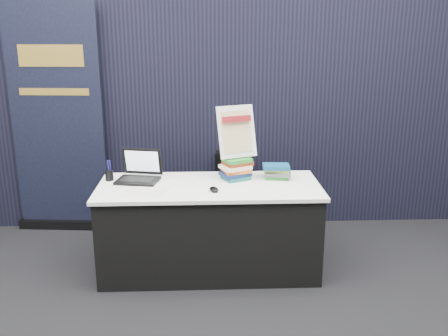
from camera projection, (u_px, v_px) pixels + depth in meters
floor at (211, 303)px, 3.72m from camera, size 8.00×8.00×0.00m
wall_back at (205, 42)px, 7.06m from camera, size 8.00×0.02×3.50m
drape_partition at (207, 108)px, 4.92m from camera, size 6.00×0.08×2.40m
display_table at (209, 228)px, 4.14m from camera, size 1.80×0.75×0.75m
laptop at (138, 173)px, 4.14m from camera, size 0.38×0.33×0.25m
mouse at (214, 189)px, 3.88m from camera, size 0.10×0.12×0.03m
brochure_left at (142, 195)px, 3.79m from camera, size 0.32×0.29×0.00m
brochure_mid at (144, 192)px, 3.87m from camera, size 0.33×0.24×0.00m
brochure_right at (154, 186)px, 4.00m from camera, size 0.31×0.27×0.00m
pen_cup at (109, 175)px, 4.14m from camera, size 0.08×0.08×0.09m
book_stack_tall at (237, 168)px, 4.18m from camera, size 0.27×0.24×0.18m
book_stack_short at (277, 171)px, 4.19m from camera, size 0.23×0.18×0.12m
info_sign at (237, 132)px, 4.12m from camera, size 0.35×0.23×0.44m
pullup_banner at (58, 133)px, 4.82m from camera, size 0.95×0.18×2.22m
stacking_chair at (235, 189)px, 4.87m from camera, size 0.44×0.45×0.80m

